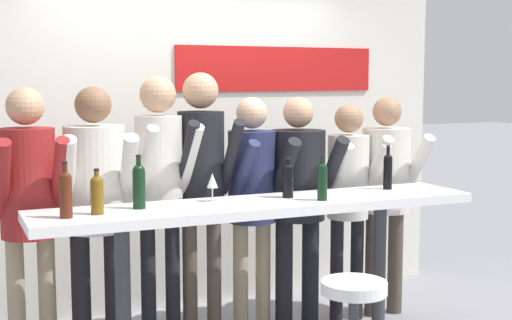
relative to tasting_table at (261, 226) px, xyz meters
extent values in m
cube|color=silver|center=(0.00, 1.39, 0.49)|extent=(4.44, 0.10, 2.79)
cube|color=red|center=(0.74, 1.33, 1.00)|extent=(1.75, 0.02, 0.36)
cube|color=white|center=(0.00, 0.00, 0.13)|extent=(2.84, 0.54, 0.06)
cylinder|color=#333338|center=(-0.88, 0.00, -0.38)|extent=(0.09, 0.09, 1.00)
cylinder|color=#333338|center=(0.88, 0.00, -0.38)|extent=(0.09, 0.09, 1.00)
cylinder|color=white|center=(0.29, -0.63, -0.26)|extent=(0.38, 0.38, 0.07)
cylinder|color=gray|center=(-1.43, 0.52, -0.48)|extent=(0.11, 0.11, 0.85)
cylinder|color=gray|center=(-1.24, 0.52, -0.48)|extent=(0.11, 0.11, 0.85)
cylinder|color=maroon|center=(-1.33, 0.52, 0.28)|extent=(0.35, 0.35, 0.67)
sphere|color=tan|center=(-1.33, 0.52, 0.75)|extent=(0.23, 0.23, 0.23)
cylinder|color=maroon|center=(-1.49, 0.35, 0.33)|extent=(0.09, 0.40, 0.51)
cylinder|color=maroon|center=(-1.17, 0.36, 0.33)|extent=(0.09, 0.40, 0.51)
cylinder|color=black|center=(-1.03, 0.53, -0.48)|extent=(0.12, 0.12, 0.85)
cylinder|color=black|center=(-0.82, 0.51, -0.48)|extent=(0.12, 0.12, 0.85)
cylinder|color=beige|center=(-0.93, 0.52, 0.28)|extent=(0.41, 0.41, 0.67)
sphere|color=brown|center=(-0.93, 0.52, 0.75)|extent=(0.23, 0.23, 0.23)
cylinder|color=beige|center=(-1.12, 0.37, 0.33)|extent=(0.12, 0.41, 0.52)
cylinder|color=beige|center=(-0.76, 0.34, 0.33)|extent=(0.12, 0.41, 0.52)
cylinder|color=black|center=(-0.59, 0.52, -0.46)|extent=(0.10, 0.10, 0.88)
cylinder|color=black|center=(-0.42, 0.53, -0.46)|extent=(0.10, 0.10, 0.88)
cylinder|color=beige|center=(-0.50, 0.53, 0.33)|extent=(0.33, 0.33, 0.70)
sphere|color=tan|center=(-0.50, 0.53, 0.81)|extent=(0.24, 0.24, 0.24)
cylinder|color=beige|center=(-0.64, 0.35, 0.38)|extent=(0.09, 0.40, 0.53)
cylinder|color=beige|center=(-0.35, 0.37, 0.38)|extent=(0.09, 0.40, 0.53)
cylinder|color=#473D33|center=(-0.29, 0.54, -0.46)|extent=(0.10, 0.10, 0.89)
cylinder|color=#473D33|center=(-0.12, 0.53, -0.46)|extent=(0.10, 0.10, 0.89)
cylinder|color=black|center=(-0.21, 0.53, 0.34)|extent=(0.32, 0.32, 0.71)
sphere|color=tan|center=(-0.21, 0.53, 0.84)|extent=(0.24, 0.24, 0.24)
cylinder|color=black|center=(-0.36, 0.37, 0.39)|extent=(0.09, 0.41, 0.54)
cylinder|color=black|center=(-0.06, 0.36, 0.39)|extent=(0.09, 0.41, 0.54)
cylinder|color=gray|center=(0.09, 0.55, -0.50)|extent=(0.11, 0.11, 0.81)
cylinder|color=gray|center=(0.27, 0.57, -0.50)|extent=(0.11, 0.11, 0.81)
cylinder|color=#23284C|center=(0.18, 0.56, 0.23)|extent=(0.37, 0.37, 0.64)
sphere|color=#D6AD89|center=(0.18, 0.56, 0.68)|extent=(0.22, 0.22, 0.22)
cylinder|color=#23284C|center=(0.04, 0.39, 0.28)|extent=(0.12, 0.39, 0.49)
cylinder|color=#23284C|center=(0.36, 0.43, 0.28)|extent=(0.12, 0.39, 0.49)
cylinder|color=black|center=(0.42, 0.52, -0.50)|extent=(0.13, 0.13, 0.81)
cylinder|color=black|center=(0.63, 0.52, -0.50)|extent=(0.13, 0.13, 0.81)
cylinder|color=black|center=(0.52, 0.52, 0.23)|extent=(0.39, 0.39, 0.64)
sphere|color=tan|center=(0.52, 0.52, 0.68)|extent=(0.22, 0.22, 0.22)
cylinder|color=black|center=(0.34, 0.37, 0.28)|extent=(0.10, 0.39, 0.50)
cylinder|color=black|center=(0.71, 0.37, 0.28)|extent=(0.10, 0.39, 0.50)
cylinder|color=black|center=(0.86, 0.54, -0.51)|extent=(0.10, 0.10, 0.78)
cylinder|color=black|center=(1.03, 0.53, -0.51)|extent=(0.10, 0.10, 0.78)
cylinder|color=beige|center=(0.95, 0.54, 0.19)|extent=(0.33, 0.33, 0.62)
sphere|color=#9E7556|center=(0.95, 0.54, 0.63)|extent=(0.21, 0.21, 0.21)
cylinder|color=beige|center=(0.79, 0.40, 0.24)|extent=(0.10, 0.37, 0.47)
cylinder|color=beige|center=(1.08, 0.37, 0.24)|extent=(0.10, 0.37, 0.47)
cylinder|color=#473D33|center=(1.18, 0.54, -0.50)|extent=(0.12, 0.12, 0.81)
cylinder|color=#473D33|center=(1.38, 0.53, -0.50)|extent=(0.12, 0.12, 0.81)
cylinder|color=beige|center=(1.28, 0.54, 0.22)|extent=(0.38, 0.38, 0.64)
sphere|color=#9E7556|center=(1.28, 0.54, 0.67)|extent=(0.22, 0.22, 0.22)
cylinder|color=beige|center=(1.10, 0.39, 0.27)|extent=(0.11, 0.39, 0.49)
cylinder|color=beige|center=(1.45, 0.37, 0.27)|extent=(0.11, 0.39, 0.49)
cylinder|color=brown|center=(-1.02, -0.02, 0.25)|extent=(0.07, 0.07, 0.18)
sphere|color=brown|center=(-1.02, -0.02, 0.34)|extent=(0.07, 0.07, 0.07)
cylinder|color=brown|center=(-1.02, -0.02, 0.37)|extent=(0.03, 0.03, 0.06)
cylinder|color=black|center=(-1.02, -0.02, 0.41)|extent=(0.03, 0.03, 0.01)
cylinder|color=black|center=(0.36, -0.12, 0.26)|extent=(0.06, 0.06, 0.20)
sphere|color=black|center=(0.36, -0.12, 0.36)|extent=(0.06, 0.06, 0.06)
cylinder|color=black|center=(0.36, -0.12, 0.40)|extent=(0.02, 0.02, 0.07)
cylinder|color=black|center=(0.36, -0.12, 0.44)|extent=(0.03, 0.03, 0.01)
cylinder|color=black|center=(-0.76, 0.06, 0.27)|extent=(0.07, 0.07, 0.22)
sphere|color=black|center=(-0.76, 0.06, 0.38)|extent=(0.07, 0.07, 0.07)
cylinder|color=black|center=(-0.76, 0.06, 0.42)|extent=(0.03, 0.03, 0.08)
cylinder|color=black|center=(-0.76, 0.06, 0.47)|extent=(0.03, 0.03, 0.02)
cylinder|color=black|center=(1.00, 0.10, 0.26)|extent=(0.06, 0.06, 0.21)
sphere|color=black|center=(1.00, 0.10, 0.37)|extent=(0.06, 0.06, 0.06)
cylinder|color=black|center=(1.00, 0.10, 0.41)|extent=(0.02, 0.02, 0.08)
cylinder|color=black|center=(1.00, 0.10, 0.45)|extent=(0.03, 0.03, 0.02)
cylinder|color=#4C1E0F|center=(-1.20, -0.06, 0.27)|extent=(0.07, 0.07, 0.22)
sphere|color=#4C1E0F|center=(-1.20, -0.06, 0.37)|extent=(0.07, 0.07, 0.07)
cylinder|color=#4C1E0F|center=(-1.20, -0.06, 0.41)|extent=(0.03, 0.03, 0.08)
cylinder|color=black|center=(-1.20, -0.06, 0.46)|extent=(0.03, 0.03, 0.02)
cylinder|color=black|center=(0.21, 0.06, 0.25)|extent=(0.07, 0.07, 0.18)
sphere|color=black|center=(0.21, 0.06, 0.34)|extent=(0.07, 0.07, 0.07)
cylinder|color=black|center=(0.21, 0.06, 0.37)|extent=(0.03, 0.03, 0.06)
cylinder|color=black|center=(0.21, 0.06, 0.41)|extent=(0.03, 0.03, 0.01)
cylinder|color=silver|center=(-0.28, 0.12, 0.16)|extent=(0.06, 0.06, 0.01)
cylinder|color=silver|center=(-0.28, 0.12, 0.20)|extent=(0.01, 0.01, 0.08)
cone|color=silver|center=(-0.28, 0.12, 0.29)|extent=(0.07, 0.07, 0.09)
camera|label=1|loc=(-1.79, -3.99, 0.91)|focal=50.00mm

